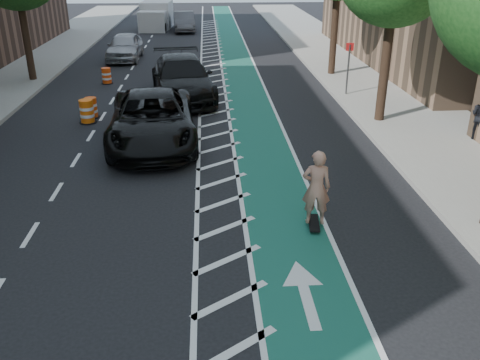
{
  "coord_description": "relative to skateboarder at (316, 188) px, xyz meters",
  "views": [
    {
      "loc": [
        1.17,
        -10.88,
        6.24
      ],
      "look_at": [
        1.9,
        0.45,
        1.1
      ],
      "focal_mm": 38.0,
      "sensor_mm": 36.0,
      "label": 1
    }
  ],
  "objects": [
    {
      "name": "curb_right",
      "position": [
        3.35,
        10.03,
        -0.99
      ],
      "size": [
        0.12,
        90.0,
        0.16
      ],
      "primitive_type": "cube",
      "color": "gray",
      "rests_on": "ground"
    },
    {
      "name": "buffer_strip",
      "position": [
        -2.2,
        10.03,
        -1.06
      ],
      "size": [
        1.4,
        90.0,
        0.01
      ],
      "primitive_type": "cube",
      "color": "silver",
      "rests_on": "ground"
    },
    {
      "name": "barrel_c",
      "position": [
        -7.7,
        15.41,
        -0.69
      ],
      "size": [
        0.59,
        0.59,
        0.8
      ],
      "color": "#F7460D",
      "rests_on": "ground"
    },
    {
      "name": "curb_left",
      "position": [
        -10.75,
        10.03,
        -0.99
      ],
      "size": [
        0.12,
        90.0,
        0.16
      ],
      "primitive_type": "cube",
      "color": "gray",
      "rests_on": "ground"
    },
    {
      "name": "barrel_a",
      "position": [
        -7.32,
        8.83,
        -0.63
      ],
      "size": [
        0.68,
        0.68,
        0.93
      ],
      "color": "orange",
      "rests_on": "ground"
    },
    {
      "name": "barrel_b",
      "position": [
        -7.3,
        9.53,
        -0.67
      ],
      "size": [
        0.61,
        0.61,
        0.83
      ],
      "color": "#E9490C",
      "rests_on": "ground"
    },
    {
      "name": "ground",
      "position": [
        -3.7,
        0.03,
        -1.07
      ],
      "size": [
        120.0,
        120.0,
        0.0
      ],
      "primitive_type": "plane",
      "color": "black",
      "rests_on": "ground"
    },
    {
      "name": "sidewalk_right",
      "position": [
        5.8,
        10.03,
        -0.99
      ],
      "size": [
        5.0,
        90.0,
        0.15
      ],
      "primitive_type": "cube",
      "color": "gray",
      "rests_on": "ground"
    },
    {
      "name": "skateboarder",
      "position": [
        0.0,
        0.0,
        0.0
      ],
      "size": [
        0.74,
        0.54,
        1.89
      ],
      "primitive_type": "imported",
      "rotation": [
        0.0,
        0.0,
        3.01
      ],
      "color": "tan",
      "rests_on": "skateboard"
    },
    {
      "name": "car_grey",
      "position": [
        -4.4,
        33.96,
        -0.28
      ],
      "size": [
        2.04,
        4.89,
        1.57
      ],
      "primitive_type": "imported",
      "rotation": [
        0.0,
        0.0,
        0.08
      ],
      "color": "#525257",
      "rests_on": "ground"
    },
    {
      "name": "box_truck",
      "position": [
        -6.87,
        35.69,
        -0.04
      ],
      "size": [
        2.69,
        5.46,
        2.22
      ],
      "rotation": [
        0.0,
        0.0,
        -0.07
      ],
      "color": "silver",
      "rests_on": "ground"
    },
    {
      "name": "suv_far",
      "position": [
        -3.7,
        12.39,
        -0.14
      ],
      "size": [
        3.46,
        6.7,
        1.86
      ],
      "primitive_type": "imported",
      "rotation": [
        0.0,
        0.0,
        0.14
      ],
      "color": "black",
      "rests_on": "ground"
    },
    {
      "name": "car_silver",
      "position": [
        -7.63,
        21.74,
        -0.26
      ],
      "size": [
        1.98,
        4.75,
        1.61
      ],
      "primitive_type": "imported",
      "rotation": [
        0.0,
        0.0,
        -0.02
      ],
      "color": "#A6A5AA",
      "rests_on": "ground"
    },
    {
      "name": "skateboard",
      "position": [
        -0.0,
        0.0,
        -0.97
      ],
      "size": [
        0.36,
        0.91,
        0.12
      ],
      "rotation": [
        0.0,
        0.0,
        -0.13
      ],
      "color": "black",
      "rests_on": "ground"
    },
    {
      "name": "suv_near",
      "position": [
        -4.5,
        6.33,
        -0.18
      ],
      "size": [
        3.4,
        6.54,
        1.76
      ],
      "primitive_type": "imported",
      "rotation": [
        0.0,
        0.0,
        0.08
      ],
      "color": "black",
      "rests_on": "ground"
    },
    {
      "name": "sign_post",
      "position": [
        3.9,
        12.03,
        0.29
      ],
      "size": [
        0.35,
        0.08,
        2.47
      ],
      "color": "#4C4C4C",
      "rests_on": "ground"
    },
    {
      "name": "bike_lane",
      "position": [
        -0.7,
        10.03,
        -1.06
      ],
      "size": [
        2.0,
        90.0,
        0.01
      ],
      "primitive_type": "cube",
      "color": "#1C634D",
      "rests_on": "ground"
    }
  ]
}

